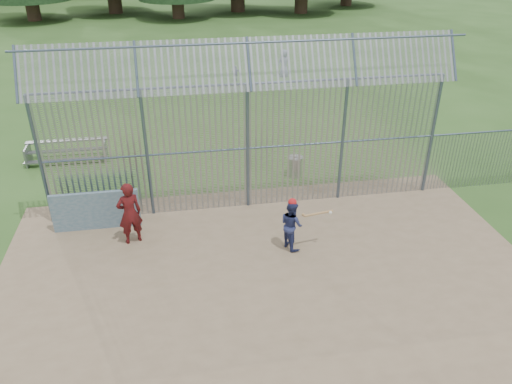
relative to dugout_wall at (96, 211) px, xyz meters
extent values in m
plane|color=#2D511E|center=(4.60, -2.90, -0.62)|extent=(120.00, 120.00, 0.00)
cube|color=#756047|center=(4.60, -3.40, -0.61)|extent=(14.00, 10.00, 0.02)
cube|color=#38566B|center=(0.00, 0.00, 0.00)|extent=(2.50, 0.12, 1.20)
imported|color=navy|center=(5.42, -1.90, 0.12)|extent=(0.77, 0.86, 1.45)
imported|color=maroon|center=(1.04, -0.89, 0.33)|extent=(0.78, 0.64, 1.86)
imported|color=slate|center=(8.99, 15.15, 0.16)|extent=(0.85, 0.66, 1.56)
imported|color=slate|center=(6.10, 14.70, -0.19)|extent=(0.54, 0.31, 0.87)
sphere|color=red|center=(5.42, -1.90, 0.83)|extent=(0.23, 0.23, 0.23)
cylinder|color=#AA7F4C|center=(6.12, -2.05, 0.50)|extent=(0.85, 0.21, 0.07)
sphere|color=#AA7F4C|center=(5.69, -2.05, 0.50)|extent=(0.09, 0.09, 0.09)
sphere|color=white|center=(6.44, -2.10, 0.52)|extent=(0.09, 0.09, 0.09)
cylinder|color=gray|center=(6.57, 2.41, -0.27)|extent=(0.52, 0.52, 0.70)
cylinder|color=#9EA0A5|center=(6.57, 2.41, 0.10)|extent=(0.56, 0.56, 0.05)
sphere|color=#9EA0A5|center=(6.57, 2.41, 0.15)|extent=(0.10, 0.10, 0.10)
cube|color=slate|center=(-1.64, 4.73, -0.42)|extent=(3.00, 0.25, 0.05)
cube|color=slate|center=(-1.64, 5.08, -0.17)|extent=(3.00, 0.25, 0.05)
cube|color=slate|center=(-1.64, 5.43, 0.08)|extent=(3.00, 0.25, 0.05)
cube|color=slate|center=(-3.04, 5.08, -0.27)|extent=(0.06, 0.90, 0.70)
cube|color=slate|center=(-0.24, 5.08, -0.27)|extent=(0.06, 0.90, 0.70)
cylinder|color=#47566B|center=(-1.40, 0.60, 1.38)|extent=(0.10, 0.10, 4.00)
cylinder|color=#47566B|center=(1.60, 0.60, 1.38)|extent=(0.10, 0.10, 4.00)
cylinder|color=#47566B|center=(4.60, 0.60, 1.38)|extent=(0.10, 0.10, 4.00)
cylinder|color=#47566B|center=(7.60, 0.60, 1.38)|extent=(0.10, 0.10, 4.00)
cylinder|color=#47566B|center=(10.60, 0.60, 1.38)|extent=(0.10, 0.10, 4.00)
cylinder|color=#47566B|center=(4.60, 0.60, 3.38)|extent=(12.00, 0.07, 0.07)
cylinder|color=#47566B|center=(4.60, 0.60, 1.38)|extent=(12.00, 0.06, 0.06)
cube|color=gray|center=(4.60, 0.60, 1.38)|extent=(12.00, 0.02, 4.00)
cube|color=gray|center=(4.60, 0.23, 4.03)|extent=(12.00, 0.77, 1.31)
cylinder|color=#47566B|center=(10.60, 0.60, 0.38)|extent=(0.08, 0.08, 2.00)
cylinder|color=#332319|center=(-9.40, 37.10, 0.91)|extent=(1.19, 1.19, 3.06)
cylinder|color=#332319|center=(3.60, 36.10, 0.82)|extent=(1.12, 1.12, 2.88)
camera|label=1|loc=(2.50, -13.14, 7.47)|focal=35.00mm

